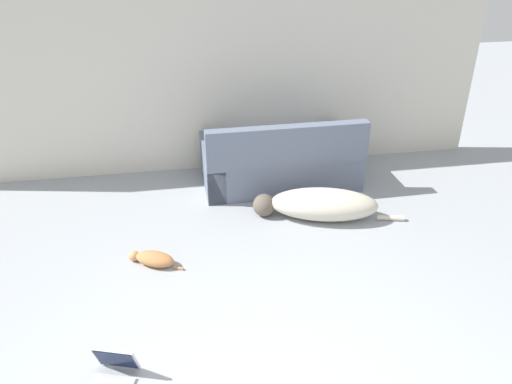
% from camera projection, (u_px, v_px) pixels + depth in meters
% --- Properties ---
extents(wall_back, '(6.81, 0.06, 2.51)m').
position_uv_depth(wall_back, '(201.00, 66.00, 5.65)').
color(wall_back, beige).
rests_on(wall_back, ground_plane).
extents(couch, '(1.77, 0.90, 0.83)m').
position_uv_depth(couch, '(280.00, 163.00, 5.73)').
color(couch, slate).
rests_on(couch, ground_plane).
extents(dog, '(1.54, 0.70, 0.31)m').
position_uv_depth(dog, '(320.00, 204.00, 5.10)').
color(dog, beige).
rests_on(dog, ground_plane).
extents(cat, '(0.50, 0.33, 0.12)m').
position_uv_depth(cat, '(153.00, 259.00, 4.43)').
color(cat, '#BC7A47').
rests_on(cat, ground_plane).
extents(laptop_open, '(0.37, 0.40, 0.24)m').
position_uv_depth(laptop_open, '(113.00, 372.00, 3.30)').
color(laptop_open, '#B7B7BC').
rests_on(laptop_open, ground_plane).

